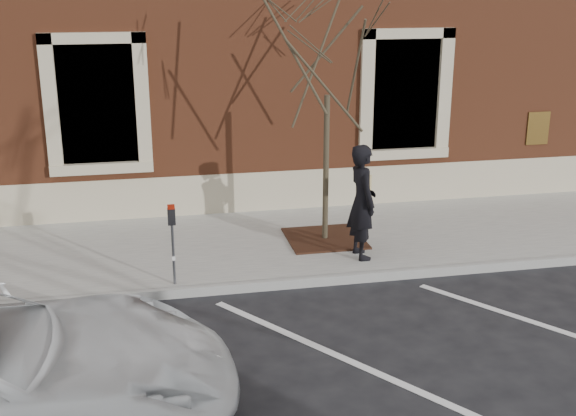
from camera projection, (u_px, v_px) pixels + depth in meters
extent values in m
plane|color=#28282B|center=(296.00, 286.00, 11.33)|extent=(120.00, 120.00, 0.00)
cube|color=#BBB9B0|center=(275.00, 244.00, 12.94)|extent=(40.00, 3.50, 0.15)
cube|color=#9E9E99|center=(296.00, 283.00, 11.26)|extent=(40.00, 0.12, 0.15)
cube|color=brown|center=(228.00, 6.00, 17.36)|extent=(40.00, 8.50, 8.00)
cube|color=#B8AB8D|center=(259.00, 191.00, 14.46)|extent=(40.00, 0.06, 0.80)
cube|color=black|center=(98.00, 103.00, 13.44)|extent=(1.40, 0.30, 2.20)
cube|color=#B8AB8D|center=(102.00, 168.00, 13.64)|extent=(1.90, 0.20, 0.20)
cube|color=black|center=(403.00, 94.00, 14.59)|extent=(1.40, 0.30, 2.20)
cube|color=#B8AB8D|center=(403.00, 153.00, 14.79)|extent=(1.90, 0.20, 0.20)
imported|color=black|center=(362.00, 202.00, 11.85)|extent=(0.51, 0.73, 1.92)
cylinder|color=#595B60|center=(173.00, 255.00, 10.89)|extent=(0.04, 0.04, 0.96)
cube|color=black|center=(171.00, 217.00, 10.71)|extent=(0.11, 0.09, 0.25)
cube|color=#AD1E0B|center=(171.00, 207.00, 10.66)|extent=(0.11, 0.08, 0.06)
cube|color=white|center=(174.00, 259.00, 10.86)|extent=(0.05, 0.00, 0.07)
cube|color=#391F12|center=(325.00, 238.00, 12.93)|extent=(1.34, 1.34, 0.03)
cylinder|color=#443A29|center=(326.00, 169.00, 12.55)|extent=(0.10, 0.10, 2.59)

